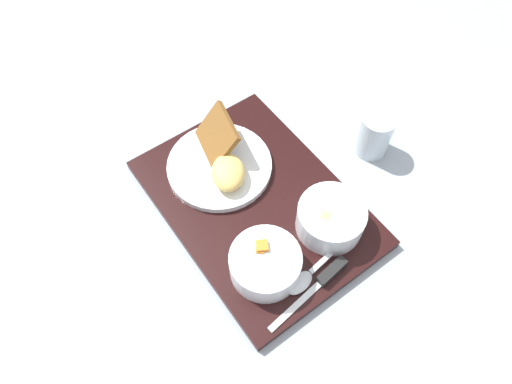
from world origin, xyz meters
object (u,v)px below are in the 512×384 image
at_px(plate_main, 221,164).
at_px(glass_water, 374,136).
at_px(spoon, 310,273).
at_px(knife, 326,277).
at_px(bowl_salad, 265,263).
at_px(bowl_soup, 331,217).

xyz_separation_m(plate_main, glass_water, (-0.09, -0.30, 0.01)).
bearing_deg(spoon, knife, 122.59).
xyz_separation_m(bowl_salad, spoon, (-0.05, -0.06, -0.02)).
bearing_deg(bowl_salad, plate_main, -7.03).
height_order(bowl_salad, spoon, bowl_salad).
distance_m(plate_main, knife, 0.30).
bearing_deg(bowl_soup, bowl_salad, 97.25).
bearing_deg(plate_main, spoon, -172.75).
xyz_separation_m(bowl_salad, glass_water, (0.14, -0.33, -0.01)).
xyz_separation_m(bowl_soup, knife, (-0.08, 0.06, -0.03)).
relative_size(knife, glass_water, 1.84).
relative_size(bowl_salad, bowl_soup, 1.00).
bearing_deg(bowl_salad, knife, -127.82).
bearing_deg(spoon, glass_water, -159.77).
bearing_deg(knife, plate_main, -93.05).
distance_m(bowl_soup, spoon, 0.11).
xyz_separation_m(knife, glass_water, (0.20, -0.25, 0.02)).
distance_m(spoon, glass_water, 0.32).
distance_m(bowl_soup, knife, 0.11).
bearing_deg(plate_main, bowl_salad, 172.97).
relative_size(bowl_soup, glass_water, 1.28).
height_order(knife, spoon, knife).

